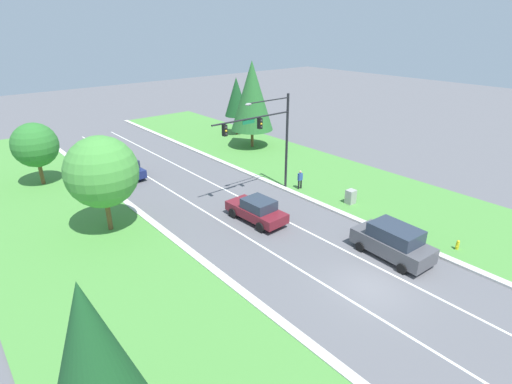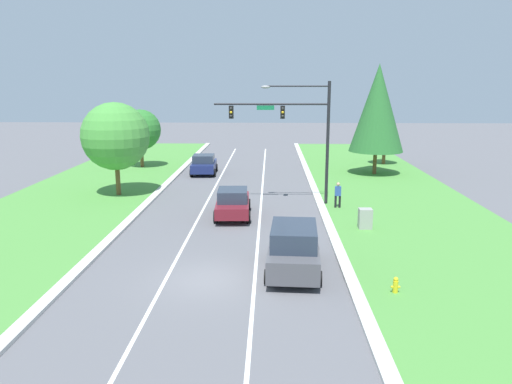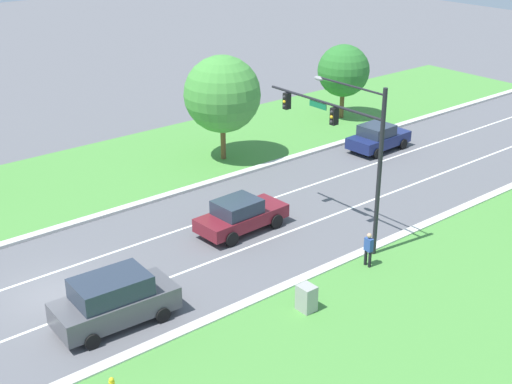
{
  "view_description": "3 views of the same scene",
  "coord_description": "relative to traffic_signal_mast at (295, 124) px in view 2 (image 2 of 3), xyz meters",
  "views": [
    {
      "loc": [
        -15.96,
        -9.54,
        12.98
      ],
      "look_at": [
        1.03,
        10.77,
        1.63
      ],
      "focal_mm": 28.0,
      "sensor_mm": 36.0,
      "label": 1
    },
    {
      "loc": [
        2.4,
        -18.82,
        7.78
      ],
      "look_at": [
        1.5,
        12.03,
        0.99
      ],
      "focal_mm": 35.0,
      "sensor_mm": 36.0,
      "label": 2
    },
    {
      "loc": [
        24.9,
        -9.71,
        15.62
      ],
      "look_at": [
        -1.0,
        11.64,
        1.14
      ],
      "focal_mm": 50.0,
      "sensor_mm": 36.0,
      "label": 3
    }
  ],
  "objects": [
    {
      "name": "ground_plane",
      "position": [
        -3.96,
        -12.84,
        -5.23
      ],
      "size": [
        160.0,
        160.0,
        0.0
      ],
      "primitive_type": "plane",
      "color": "#5B5B60"
    },
    {
      "name": "curb_strip_right",
      "position": [
        1.69,
        -12.84,
        -5.15
      ],
      "size": [
        0.5,
        90.0,
        0.15
      ],
      "color": "beige",
      "rests_on": "ground_plane"
    },
    {
      "name": "curb_strip_left",
      "position": [
        -9.61,
        -12.84,
        -5.15
      ],
      "size": [
        0.5,
        90.0,
        0.15
      ],
      "color": "beige",
      "rests_on": "ground_plane"
    },
    {
      "name": "grass_verge_right",
      "position": [
        6.94,
        -12.84,
        -5.19
      ],
      "size": [
        10.0,
        90.0,
        0.08
      ],
      "color": "#4C8E3D",
      "rests_on": "ground_plane"
    },
    {
      "name": "lane_stripe_inner_left",
      "position": [
        -5.76,
        -12.84,
        -5.22
      ],
      "size": [
        0.14,
        81.0,
        0.01
      ],
      "color": "white",
      "rests_on": "ground_plane"
    },
    {
      "name": "lane_stripe_inner_right",
      "position": [
        -2.16,
        -12.84,
        -5.22
      ],
      "size": [
        0.14,
        81.0,
        0.01
      ],
      "color": "white",
      "rests_on": "ground_plane"
    },
    {
      "name": "traffic_signal_mast",
      "position": [
        0.0,
        0.0,
        0.0
      ],
      "size": [
        7.29,
        0.41,
        7.87
      ],
      "color": "black",
      "rests_on": "ground_plane"
    },
    {
      "name": "navy_sedan",
      "position": [
        -7.33,
        10.84,
        -4.38
      ],
      "size": [
        2.3,
        4.32,
        1.7
      ],
      "rotation": [
        0.0,
        0.0,
        0.04
      ],
      "color": "navy",
      "rests_on": "ground_plane"
    },
    {
      "name": "graphite_suv",
      "position": [
        -0.57,
        -11.87,
        -4.21
      ],
      "size": [
        2.44,
        4.84,
        2.03
      ],
      "rotation": [
        0.0,
        0.0,
        -0.05
      ],
      "color": "#4C4C51",
      "rests_on": "ground_plane"
    },
    {
      "name": "burgundy_sedan",
      "position": [
        -3.77,
        -3.16,
        -4.37
      ],
      "size": [
        2.23,
        4.74,
        1.7
      ],
      "rotation": [
        0.0,
        0.0,
        0.04
      ],
      "color": "maroon",
      "rests_on": "ground_plane"
    },
    {
      "name": "utility_cabinet",
      "position": [
        3.55,
        -5.63,
        -4.64
      ],
      "size": [
        0.7,
        0.6,
        1.17
      ],
      "color": "#9E9E99",
      "rests_on": "ground_plane"
    },
    {
      "name": "pedestrian",
      "position": [
        2.67,
        -1.09,
        -4.29
      ],
      "size": [
        0.4,
        0.24,
        1.69
      ],
      "rotation": [
        0.0,
        0.0,
        3.07
      ],
      "color": "black",
      "rests_on": "ground_plane"
    },
    {
      "name": "fire_hydrant",
      "position": [
        3.14,
        -14.08,
        -4.88
      ],
      "size": [
        0.34,
        0.2,
        0.7
      ],
      "color": "gold",
      "rests_on": "ground_plane"
    },
    {
      "name": "conifer_near_right_tree",
      "position": [
        7.4,
        10.93,
        0.45
      ],
      "size": [
        4.56,
        4.56,
        9.32
      ],
      "color": "brown",
      "rests_on": "ground_plane"
    },
    {
      "name": "oak_near_left_tree",
      "position": [
        -12.19,
        2.15,
        -1.06
      ],
      "size": [
        4.64,
        4.64,
        6.5
      ],
      "color": "brown",
      "rests_on": "ground_plane"
    },
    {
      "name": "conifer_far_right_tree",
      "position": [
        9.35,
        16.27,
        -0.58
      ],
      "size": [
        2.85,
        2.85,
        6.95
      ],
      "color": "brown",
      "rests_on": "ground_plane"
    },
    {
      "name": "oak_far_left_tree",
      "position": [
        -13.51,
        13.89,
        -1.7
      ],
      "size": [
        3.7,
        3.7,
        5.39
      ],
      "color": "brown",
      "rests_on": "ground_plane"
    }
  ]
}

